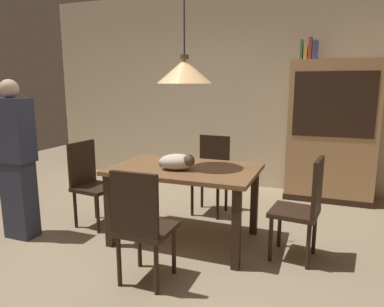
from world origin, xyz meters
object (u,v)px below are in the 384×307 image
object	(u,v)px
chair_left_side	(90,180)
person_standing	(16,161)
book_red_tall	(310,49)
dining_table	(185,177)
chair_far_back	(212,171)
book_green_slim	(302,50)
hutch_bookcase	(331,135)
book_blue_wide	(316,50)
chair_near_front	(141,223)
book_yellow_short	(306,53)
chair_right_side	(304,205)
cat_sleeping	(178,162)
pendant_lamp	(184,71)

from	to	relation	value
chair_left_side	person_standing	bearing A→B (deg)	-131.35
chair_left_side	book_red_tall	world-z (taller)	book_red_tall
book_red_tall	dining_table	bearing A→B (deg)	-118.25
chair_far_back	book_red_tall	world-z (taller)	book_red_tall
person_standing	book_green_slim	bearing A→B (deg)	43.84
hutch_bookcase	book_blue_wide	xyz separation A→B (m)	(-0.27, 0.00, 1.08)
chair_near_front	book_yellow_short	world-z (taller)	book_yellow_short
book_yellow_short	hutch_bookcase	bearing A→B (deg)	-0.22
chair_right_side	chair_far_back	distance (m)	1.43
cat_sleeping	book_green_slim	size ratio (longest dim) A/B	1.55
cat_sleeping	book_blue_wide	xyz separation A→B (m)	(1.09, 1.98, 1.14)
chair_right_side	book_yellow_short	size ratio (longest dim) A/B	4.65
chair_left_side	book_blue_wide	xyz separation A→B (m)	(2.20, 1.86, 1.46)
pendant_lamp	book_blue_wide	size ratio (longest dim) A/B	5.42
chair_right_side	book_red_tall	distance (m)	2.40
book_green_slim	person_standing	bearing A→B (deg)	-136.16
dining_table	person_standing	world-z (taller)	person_standing
chair_far_back	cat_sleeping	xyz separation A→B (m)	(-0.02, -0.99, 0.32)
chair_near_front	cat_sleeping	size ratio (longest dim) A/B	2.31
chair_near_front	book_red_tall	size ratio (longest dim) A/B	3.32
dining_table	book_yellow_short	xyz separation A→B (m)	(0.95, 1.87, 1.29)
chair_near_front	cat_sleeping	distance (m)	0.83
chair_far_back	book_blue_wide	size ratio (longest dim) A/B	3.88
chair_left_side	chair_far_back	xyz separation A→B (m)	(1.13, 0.87, 0.00)
book_yellow_short	cat_sleeping	bearing A→B (deg)	-116.07
pendant_lamp	hutch_bookcase	world-z (taller)	pendant_lamp
pendant_lamp	book_blue_wide	xyz separation A→B (m)	(1.07, 1.87, 0.31)
chair_left_side	hutch_bookcase	world-z (taller)	hutch_bookcase
pendant_lamp	chair_near_front	bearing A→B (deg)	-90.01
chair_right_side	book_red_tall	xyz separation A→B (m)	(-0.12, 1.88, 1.48)
pendant_lamp	person_standing	bearing A→B (deg)	-161.90
chair_far_back	book_green_slim	xyz separation A→B (m)	(0.90, 0.99, 1.47)
cat_sleeping	book_blue_wide	distance (m)	2.54
chair_near_front	pendant_lamp	distance (m)	1.45
chair_near_front	person_standing	world-z (taller)	person_standing
chair_near_front	book_blue_wide	world-z (taller)	book_blue_wide
book_yellow_short	chair_left_side	bearing A→B (deg)	-138.10
dining_table	chair_right_side	world-z (taller)	chair_right_side
dining_table	book_blue_wide	distance (m)	2.53
pendant_lamp	book_red_tall	size ratio (longest dim) A/B	4.64
chair_right_side	dining_table	bearing A→B (deg)	179.54
pendant_lamp	hutch_bookcase	size ratio (longest dim) A/B	0.70
cat_sleeping	hutch_bookcase	size ratio (longest dim) A/B	0.22
pendant_lamp	hutch_bookcase	bearing A→B (deg)	54.51
chair_near_front	chair_far_back	distance (m)	1.76
book_red_tall	book_yellow_short	bearing A→B (deg)	180.00
dining_table	chair_far_back	xyz separation A→B (m)	(0.00, 0.88, -0.14)
dining_table	chair_near_front	xyz separation A→B (m)	(-0.00, -0.88, -0.14)
chair_left_side	pendant_lamp	world-z (taller)	pendant_lamp
book_red_tall	chair_left_side	bearing A→B (deg)	-138.87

